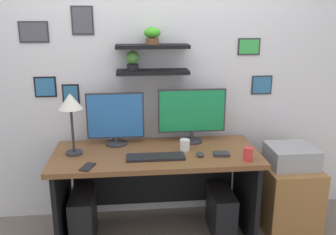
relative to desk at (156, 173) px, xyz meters
name	(u,v)px	position (x,y,z in m)	size (l,w,h in m)	color
ground_plane	(157,235)	(0.00, -0.05, -0.54)	(8.00, 8.00, 0.00)	#70665B
back_wall_assembly	(152,68)	(0.00, 0.38, 0.81)	(4.40, 0.24, 2.70)	silver
desk	(156,173)	(0.00, 0.00, 0.00)	(1.62, 0.68, 0.75)	brown
monitor_left	(115,119)	(-0.32, 0.16, 0.43)	(0.47, 0.18, 0.44)	#2D2D33
monitor_right	(192,113)	(0.32, 0.16, 0.46)	(0.57, 0.18, 0.46)	#2D2D33
keyboard	(156,157)	(-0.01, -0.18, 0.22)	(0.44, 0.14, 0.02)	black
computer_mouse	(200,154)	(0.33, -0.17, 0.23)	(0.06, 0.09, 0.03)	#2D2D33
desk_lamp	(71,106)	(-0.64, -0.03, 0.59)	(0.18, 0.18, 0.48)	#2D2D33
cell_phone	(88,167)	(-0.51, -0.30, 0.22)	(0.07, 0.14, 0.01)	black
coffee_mug	(185,145)	(0.23, -0.04, 0.26)	(0.08, 0.08, 0.09)	white
pen_cup	(248,154)	(0.67, -0.29, 0.26)	(0.07, 0.07, 0.10)	red
scissors_tray	(221,154)	(0.50, -0.18, 0.22)	(0.12, 0.08, 0.02)	#2D2D33
drawer_cabinet	(287,196)	(1.13, -0.03, -0.25)	(0.44, 0.50, 0.57)	#9E6B38
printer	(291,156)	(1.13, -0.03, 0.12)	(0.38, 0.34, 0.17)	#9E9EA3
computer_tower_left	(84,218)	(-0.59, -0.08, -0.33)	(0.18, 0.40, 0.43)	black
computer_tower_right	(221,212)	(0.54, -0.07, -0.35)	(0.18, 0.40, 0.38)	black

